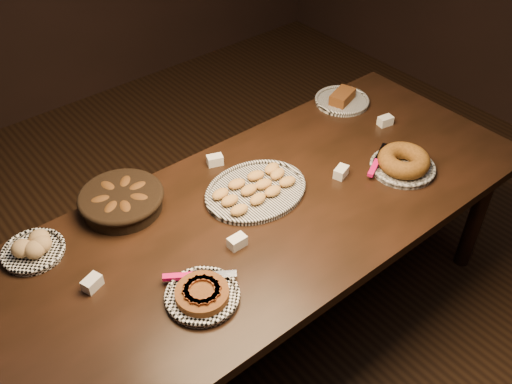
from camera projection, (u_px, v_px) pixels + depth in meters
ground at (267, 319)px, 2.84m from camera, size 5.00×5.00×0.00m
buffet_table at (269, 221)px, 2.40m from camera, size 2.40×1.00×0.75m
apple_tart_plate at (202, 294)px, 1.98m from camera, size 0.29×0.29×0.05m
madeleine_platter at (256, 190)px, 2.41m from camera, size 0.46×0.37×0.05m
bundt_cake_plate at (403, 163)px, 2.52m from camera, size 0.32×0.31×0.09m
croissant_basket at (121, 199)px, 2.31m from camera, size 0.40×0.40×0.09m
bread_roll_plate at (34, 248)px, 2.14m from camera, size 0.24×0.24×0.08m
loaf_plate at (342, 100)px, 2.95m from camera, size 0.28×0.28×0.06m
tent_cards at (264, 189)px, 2.41m from camera, size 1.68×0.52×0.04m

